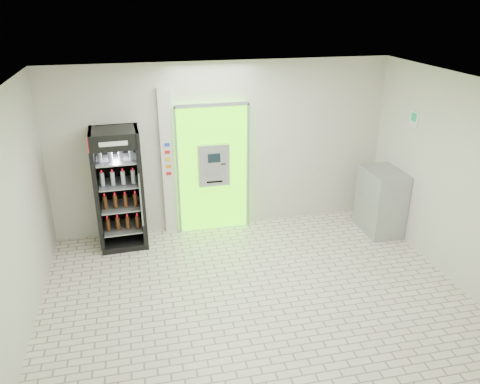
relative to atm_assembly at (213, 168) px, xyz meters
name	(u,v)px	position (x,y,z in m)	size (l,w,h in m)	color
ground	(258,301)	(0.20, -2.41, -1.17)	(6.00, 6.00, 0.00)	beige
room_shell	(260,180)	(0.20, -2.41, 0.67)	(6.00, 6.00, 6.00)	beige
atm_assembly	(213,168)	(0.00, 0.00, 0.00)	(1.30, 0.24, 2.33)	#51F804
pillar	(168,163)	(-0.78, 0.04, 0.13)	(0.22, 0.11, 2.60)	silver
beverage_cooler	(120,191)	(-1.62, -0.25, -0.19)	(0.80, 0.74, 2.04)	black
steel_cabinet	(381,201)	(2.90, -0.81, -0.59)	(0.59, 0.88, 1.16)	#9A9CA1
exit_sign	(414,119)	(3.19, -1.01, 0.95)	(0.02, 0.22, 0.26)	white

